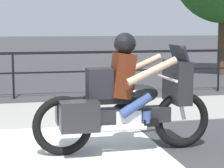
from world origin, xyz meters
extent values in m
cube|color=#99968E|center=(0.00, 3.40, 0.01)|extent=(44.00, 2.40, 0.01)
cube|color=black|center=(0.00, 5.27, 1.04)|extent=(36.00, 0.04, 0.06)
cube|color=black|center=(0.00, 5.27, 0.59)|extent=(36.00, 0.03, 0.04)
cylinder|color=black|center=(0.00, 5.27, 0.54)|extent=(0.05, 0.05, 1.07)
cylinder|color=black|center=(5.10, 5.27, 0.54)|extent=(0.05, 0.05, 1.07)
torus|color=black|center=(2.23, 0.62, 0.39)|extent=(0.78, 0.11, 0.78)
torus|color=black|center=(0.60, 0.62, 0.39)|extent=(0.78, 0.11, 0.78)
cube|color=#232326|center=(1.41, 0.62, 0.49)|extent=(1.24, 0.22, 0.20)
cube|color=silver|center=(1.45, 0.62, 0.44)|extent=(0.34, 0.26, 0.26)
ellipsoid|color=#232326|center=(1.61, 0.62, 0.77)|extent=(0.53, 0.30, 0.26)
cube|color=black|center=(1.25, 0.62, 0.71)|extent=(0.72, 0.28, 0.08)
cube|color=#232326|center=(2.15, 0.62, 0.92)|extent=(0.20, 0.63, 0.57)
cube|color=#1E232B|center=(2.17, 0.62, 1.31)|extent=(0.10, 0.54, 0.24)
cylinder|color=silver|center=(2.01, 0.62, 0.97)|extent=(0.04, 0.70, 0.04)
cylinder|color=silver|center=(1.22, 0.46, 0.36)|extent=(0.90, 0.09, 0.09)
cube|color=#232326|center=(0.78, 0.38, 0.56)|extent=(0.48, 0.28, 0.37)
cube|color=#232326|center=(0.78, 0.86, 0.56)|extent=(0.48, 0.28, 0.37)
cylinder|color=silver|center=(2.20, 0.62, 0.66)|extent=(0.18, 0.06, 0.53)
cube|color=#4C1E0F|center=(1.38, 0.62, 1.03)|extent=(0.32, 0.36, 0.60)
sphere|color=tan|center=(1.42, 0.62, 1.42)|extent=(0.23, 0.23, 0.23)
sphere|color=black|center=(1.42, 0.62, 1.44)|extent=(0.29, 0.29, 0.29)
cylinder|color=#33477A|center=(1.53, 0.47, 0.65)|extent=(0.44, 0.13, 0.34)
cylinder|color=#33477A|center=(1.68, 0.47, 0.49)|extent=(0.11, 0.11, 0.15)
cube|color=black|center=(1.73, 0.47, 0.41)|extent=(0.20, 0.10, 0.09)
cylinder|color=#33477A|center=(1.53, 0.77, 0.65)|extent=(0.44, 0.13, 0.34)
cylinder|color=#33477A|center=(1.68, 0.77, 0.49)|extent=(0.11, 0.11, 0.15)
cube|color=black|center=(1.73, 0.77, 0.41)|extent=(0.20, 0.10, 0.09)
cylinder|color=tan|center=(1.70, 0.32, 1.11)|extent=(0.67, 0.09, 0.36)
cylinder|color=tan|center=(1.70, 0.92, 1.11)|extent=(0.67, 0.09, 0.36)
cube|color=black|center=(1.08, 0.62, 0.93)|extent=(0.32, 0.28, 0.38)
cylinder|color=#473323|center=(6.95, 8.71, 1.12)|extent=(0.32, 0.32, 2.24)
camera|label=1|loc=(-0.02, -4.87, 1.68)|focal=70.00mm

